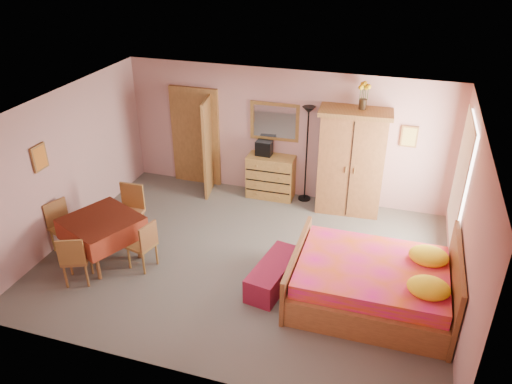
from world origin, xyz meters
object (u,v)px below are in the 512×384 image
(wall_mirror, at_px, (275,122))
(chair_east, at_px, (141,244))
(floor_lamp, at_px, (307,155))
(sunflower_vase, at_px, (364,95))
(chair_west, at_px, (65,228))
(dining_table, at_px, (104,239))
(chair_north, at_px, (129,213))
(bed, at_px, (372,272))
(chair_south, at_px, (76,258))
(chest_of_drawers, at_px, (271,176))
(stereo, at_px, (264,148))
(wardrobe, at_px, (351,162))
(bench, at_px, (274,274))

(wall_mirror, distance_m, chair_east, 3.60)
(floor_lamp, height_order, sunflower_vase, sunflower_vase)
(chair_west, bearing_deg, dining_table, 109.98)
(chair_north, bearing_deg, bed, 171.41)
(bed, height_order, chair_north, bed)
(chair_south, height_order, chair_east, chair_south)
(bed, bearing_deg, chair_north, 173.01)
(chest_of_drawers, height_order, chair_west, chair_west)
(chest_of_drawers, relative_size, stereo, 3.00)
(wardrobe, xyz_separation_m, bed, (0.70, -2.64, -0.49))
(chest_of_drawers, relative_size, sunflower_vase, 1.90)
(wardrobe, bearing_deg, chest_of_drawers, 172.83)
(bed, relative_size, chair_west, 2.58)
(bench, relative_size, chair_west, 1.34)
(chest_of_drawers, height_order, sunflower_vase, sunflower_vase)
(chest_of_drawers, height_order, stereo, stereo)
(sunflower_vase, distance_m, bench, 3.56)
(chair_south, xyz_separation_m, chair_east, (0.77, 0.64, -0.01))
(chair_south, xyz_separation_m, chair_north, (0.13, 1.36, 0.05))
(chair_west, bearing_deg, chair_east, 110.49)
(wardrobe, height_order, dining_table, wardrobe)
(chest_of_drawers, bearing_deg, chair_south, -121.18)
(dining_table, bearing_deg, chair_west, 178.71)
(wall_mirror, xyz_separation_m, bench, (0.84, -2.98, -1.35))
(chest_of_drawers, height_order, wall_mirror, wall_mirror)
(chair_east, bearing_deg, bench, -72.06)
(chest_of_drawers, relative_size, wall_mirror, 0.96)
(chest_of_drawers, xyz_separation_m, bed, (2.29, -2.73, 0.09))
(bed, xyz_separation_m, chair_south, (-4.39, -0.86, -0.10))
(floor_lamp, bearing_deg, dining_table, -132.05)
(chest_of_drawers, distance_m, chair_east, 3.23)
(chest_of_drawers, height_order, floor_lamp, floor_lamp)
(stereo, xyz_separation_m, dining_table, (-1.86, -2.98, -0.65))
(sunflower_vase, relative_size, chair_east, 0.59)
(chair_north, height_order, chair_west, chair_north)
(chair_west, distance_m, chair_east, 1.46)
(floor_lamp, relative_size, dining_table, 1.85)
(wardrobe, relative_size, chair_south, 2.36)
(floor_lamp, xyz_separation_m, bench, (0.14, -2.84, -0.78))
(chair_south, distance_m, chair_west, 0.95)
(floor_lamp, bearing_deg, wall_mirror, 168.77)
(stereo, xyz_separation_m, sunflower_vase, (1.84, -0.05, 1.26))
(stereo, distance_m, chair_east, 3.26)
(bench, relative_size, chair_south, 1.38)
(wall_mirror, bearing_deg, chair_north, -131.20)
(floor_lamp, relative_size, sunflower_vase, 3.97)
(bed, distance_m, chair_south, 4.47)
(wall_mirror, distance_m, wardrobe, 1.70)
(wardrobe, bearing_deg, chair_west, -150.93)
(wardrobe, xyz_separation_m, chair_west, (-4.37, -2.84, -0.58))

